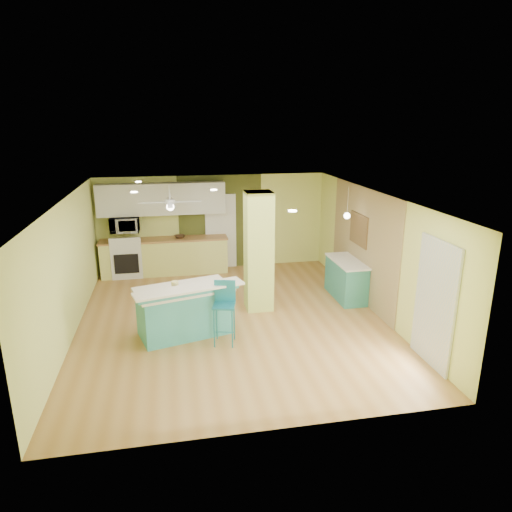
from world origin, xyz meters
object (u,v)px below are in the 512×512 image
Objects in this scene: bar_stool at (224,302)px; fruit_bowl at (180,237)px; canister at (175,286)px; peninsula at (185,310)px; side_counter at (346,279)px.

bar_stool is 4.18m from fruit_bowl.
peninsula is at bearing 19.30° from canister.
canister is at bearing 169.00° from bar_stool.
peninsula is at bearing -162.03° from side_counter.
canister is at bearing -161.98° from side_counter.
canister is at bearing -93.08° from fruit_bowl.
fruit_bowl is 1.69× the size of canister.
bar_stool reaches higher than peninsula.
side_counter is (2.95, 1.64, -0.33)m from bar_stool.
peninsula is at bearing -90.71° from fruit_bowl.
canister reaches higher than side_counter.
peninsula reaches higher than fruit_bowl.
fruit_bowl reaches higher than side_counter.
bar_stool reaches higher than canister.
side_counter is 4.75× the size of fruit_bowl.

